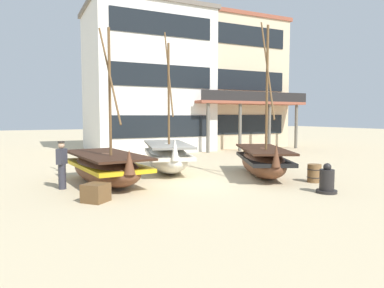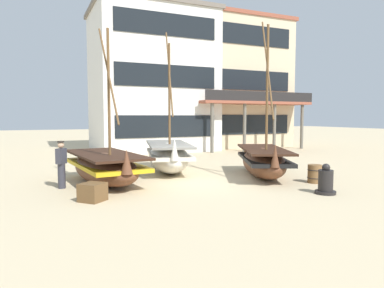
% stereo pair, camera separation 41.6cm
% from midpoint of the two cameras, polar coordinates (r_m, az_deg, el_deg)
% --- Properties ---
extents(ground_plane, '(120.00, 120.00, 0.00)m').
position_cam_midpoint_polar(ground_plane, '(13.97, 0.93, -6.03)').
color(ground_plane, '#CCB78E').
extents(fishing_boat_near_left, '(3.52, 5.02, 6.61)m').
position_cam_midpoint_polar(fishing_boat_near_left, '(15.27, 10.58, -2.63)').
color(fishing_boat_near_left, brown).
rests_on(fishing_boat_near_left, ground).
extents(fishing_boat_centre_large, '(2.52, 5.10, 5.86)m').
position_cam_midpoint_polar(fishing_boat_centre_large, '(13.75, -14.55, -3.62)').
color(fishing_boat_centre_large, brown).
rests_on(fishing_boat_centre_large, ground).
extents(fishing_boat_far_right, '(2.93, 5.21, 6.46)m').
position_cam_midpoint_polar(fishing_boat_far_right, '(16.33, -4.73, -1.91)').
color(fishing_boat_far_right, silver).
rests_on(fishing_boat_far_right, ground).
extents(fisherman_by_hull, '(0.40, 0.42, 1.68)m').
position_cam_midpoint_polar(fisherman_by_hull, '(13.24, -21.08, -3.25)').
color(fisherman_by_hull, '#33333D').
rests_on(fisherman_by_hull, ground).
extents(capstan_winch, '(0.68, 0.68, 1.00)m').
position_cam_midpoint_polar(capstan_winch, '(12.55, 20.02, -5.65)').
color(capstan_winch, black).
rests_on(capstan_winch, ground).
extents(wooden_barrel, '(0.56, 0.56, 0.70)m').
position_cam_midpoint_polar(wooden_barrel, '(14.45, 18.33, -4.49)').
color(wooden_barrel, brown).
rests_on(wooden_barrel, ground).
extents(cargo_crate, '(0.93, 0.93, 0.55)m').
position_cam_midpoint_polar(cargo_crate, '(11.07, -16.29, -7.56)').
color(cargo_crate, brown).
rests_on(cargo_crate, ground).
extents(harbor_building_main, '(8.84, 7.16, 10.49)m').
position_cam_midpoint_polar(harbor_building_main, '(27.51, -7.76, 10.09)').
color(harbor_building_main, white).
rests_on(harbor_building_main, ground).
extents(harbor_building_annex, '(9.67, 7.52, 10.68)m').
position_cam_midpoint_polar(harbor_building_annex, '(30.58, 4.94, 9.69)').
color(harbor_building_annex, beige).
rests_on(harbor_building_annex, ground).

